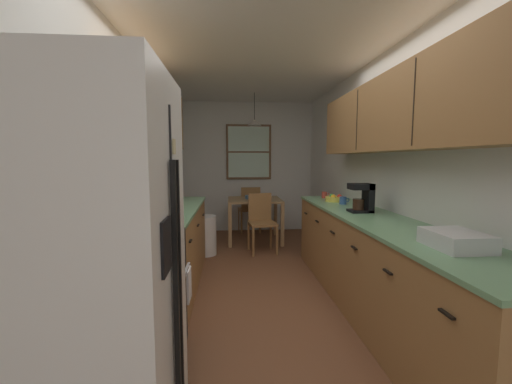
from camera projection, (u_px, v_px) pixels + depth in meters
ground_plane at (258, 278)px, 3.80m from camera, size 12.00×12.00×0.00m
wall_left at (140, 173)px, 3.56m from camera, size 0.10×9.00×2.55m
wall_right at (370, 172)px, 3.78m from camera, size 0.10×9.00×2.55m
wall_back at (247, 167)px, 6.30m from camera, size 4.40×0.10×2.55m
ceiling_slab at (258, 56)px, 3.53m from camera, size 4.40×9.00×0.08m
refrigerator at (92, 278)px, 1.40m from camera, size 0.74×0.73×1.81m
stove_range at (133, 300)px, 2.14m from camera, size 0.66×0.66×1.10m
microwave_over_range at (107, 117)px, 2.01m from camera, size 0.39×0.63×0.31m
counter_left at (170, 248)px, 3.49m from camera, size 0.64×2.05×0.90m
upper_cabinets_left at (152, 112)px, 3.27m from camera, size 0.33×2.13×0.70m
counter_right at (374, 265)px, 2.92m from camera, size 0.64×3.38×0.90m
upper_cabinets_right at (398, 113)px, 2.74m from camera, size 0.33×3.06×0.66m
dining_table at (255, 205)px, 5.48m from camera, size 0.91×0.85×0.74m
dining_chair_near at (261, 219)px, 4.87m from camera, size 0.45×0.45×0.90m
dining_chair_far at (250, 207)px, 6.12m from camera, size 0.44×0.44×0.90m
pendant_light at (254, 122)px, 5.33m from camera, size 0.24×0.24×0.55m
back_window at (249, 152)px, 6.20m from camera, size 0.89×0.05×1.07m
trash_bin at (206, 235)px, 4.70m from camera, size 0.31×0.31×0.59m
storage_canister at (151, 210)px, 2.67m from camera, size 0.10×0.10×0.19m
dish_towel at (189, 285)px, 2.33m from camera, size 0.02×0.16×0.24m
coffee_maker at (363, 197)px, 3.15m from camera, size 0.22×0.18×0.29m
mug_by_coffeemaker at (343, 200)px, 3.71m from camera, size 0.12×0.08×0.09m
mug_spare at (325, 195)px, 4.31m from camera, size 0.11×0.07×0.09m
fruit_bowl at (335, 198)px, 3.96m from camera, size 0.24×0.24×0.09m
dish_rack at (456, 240)px, 1.87m from camera, size 0.28×0.34×0.10m
table_serving_bowl at (251, 197)px, 5.49m from camera, size 0.22×0.22×0.06m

